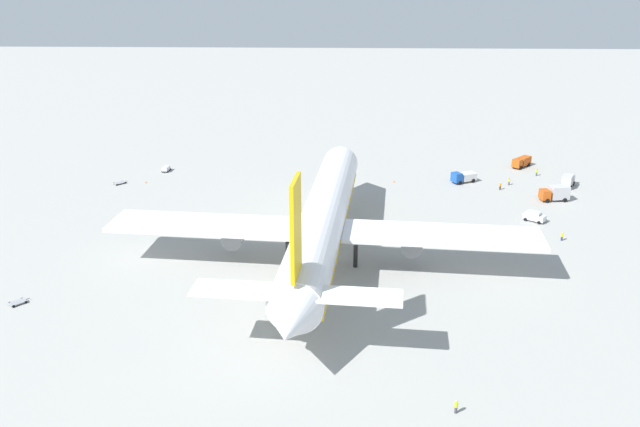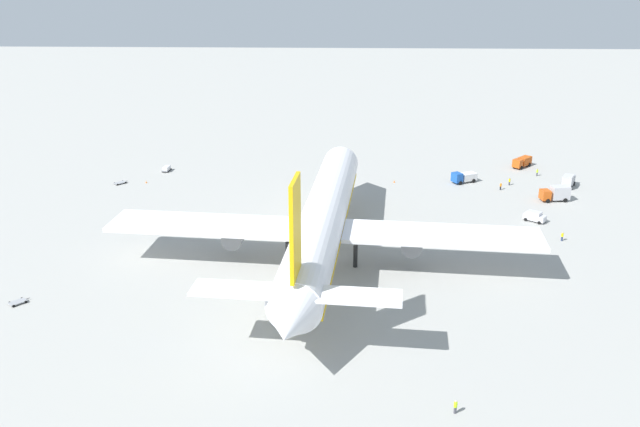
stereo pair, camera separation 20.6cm
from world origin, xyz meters
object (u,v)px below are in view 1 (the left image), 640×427
(airliner, at_px, (323,220))
(baggage_cart_1, at_px, (120,183))
(ground_worker_5, at_px, (537,172))
(traffic_cone_1, at_px, (394,181))
(service_truck_1, at_px, (556,193))
(ground_worker_1, at_px, (562,236))
(service_truck_0, at_px, (568,180))
(ground_worker_4, at_px, (456,407))
(traffic_cone_0, at_px, (146,182))
(baggage_cart_2, at_px, (166,169))
(ground_worker_0, at_px, (500,186))
(service_truck_4, at_px, (522,162))
(ground_worker_3, at_px, (509,181))
(service_van, at_px, (534,216))
(baggage_cart_0, at_px, (18,302))
(service_truck_3, at_px, (463,177))

(airliner, xyz_separation_m, baggage_cart_1, (39.59, 47.03, -6.92))
(baggage_cart_1, bearing_deg, airliner, -130.09)
(ground_worker_5, xyz_separation_m, traffic_cone_1, (-6.19, 33.73, -0.61))
(service_truck_1, bearing_deg, ground_worker_1, 166.64)
(service_truck_0, xyz_separation_m, ground_worker_4, (-80.81, 37.29, -0.71))
(service_truck_1, xyz_separation_m, traffic_cone_0, (8.83, 89.08, -1.40))
(baggage_cart_1, height_order, baggage_cart_2, baggage_cart_2)
(ground_worker_5, relative_size, traffic_cone_1, 3.16)
(baggage_cart_2, height_order, ground_worker_0, ground_worker_0)
(baggage_cart_2, distance_m, traffic_cone_0, 9.57)
(baggage_cart_2, bearing_deg, baggage_cart_1, 141.43)
(ground_worker_0, xyz_separation_m, traffic_cone_0, (1.94, 79.20, -0.56))
(airliner, height_order, service_truck_0, airliner)
(service_truck_4, xyz_separation_m, traffic_cone_0, (-15.80, 88.20, -1.09))
(ground_worker_3, bearing_deg, traffic_cone_0, 91.00)
(service_van, distance_m, baggage_cart_1, 89.54)
(ground_worker_0, height_order, ground_worker_3, ground_worker_3)
(baggage_cart_0, relative_size, baggage_cart_2, 0.75)
(ground_worker_3, bearing_deg, service_truck_4, -23.75)
(service_truck_1, height_order, service_truck_3, service_truck_1)
(service_truck_1, bearing_deg, ground_worker_0, 55.12)
(ground_worker_5, bearing_deg, service_truck_4, 13.72)
(service_truck_0, distance_m, ground_worker_1, 32.79)
(ground_worker_0, xyz_separation_m, traffic_cone_1, (4.38, 22.98, -0.56))
(service_truck_3, bearing_deg, airliner, 144.77)
(service_truck_4, xyz_separation_m, ground_worker_5, (-7.16, -1.75, -0.48))
(baggage_cart_2, relative_size, ground_worker_1, 2.20)
(service_truck_4, relative_size, service_van, 1.32)
(service_truck_1, height_order, baggage_cart_1, service_truck_1)
(baggage_cart_0, bearing_deg, service_truck_3, -51.10)
(airliner, xyz_separation_m, service_truck_1, (31.57, -47.76, -5.51))
(ground_worker_1, bearing_deg, ground_worker_4, 151.84)
(service_van, bearing_deg, airliner, 115.80)
(service_truck_1, xyz_separation_m, ground_worker_1, (-21.67, 5.15, -0.85))
(airliner, bearing_deg, service_truck_0, -52.47)
(service_truck_1, height_order, ground_worker_1, service_truck_1)
(ground_worker_5, relative_size, traffic_cone_0, 3.16)
(airliner, xyz_separation_m, baggage_cart_2, (49.67, 38.99, -6.52))
(baggage_cart_2, bearing_deg, service_van, -110.89)
(baggage_cart_2, relative_size, traffic_cone_1, 6.52)
(service_van, bearing_deg, traffic_cone_1, 47.23)
(baggage_cart_2, bearing_deg, ground_worker_0, -98.30)
(service_truck_3, relative_size, baggage_cart_1, 2.11)
(ground_worker_3, bearing_deg, traffic_cone_1, 87.74)
(airliner, relative_size, service_truck_0, 13.34)
(service_truck_4, height_order, ground_worker_0, service_truck_4)
(baggage_cart_0, height_order, ground_worker_1, ground_worker_1)
(service_truck_0, bearing_deg, baggage_cart_1, 90.75)
(baggage_cart_1, height_order, traffic_cone_0, traffic_cone_0)
(service_truck_4, relative_size, ground_worker_5, 3.31)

